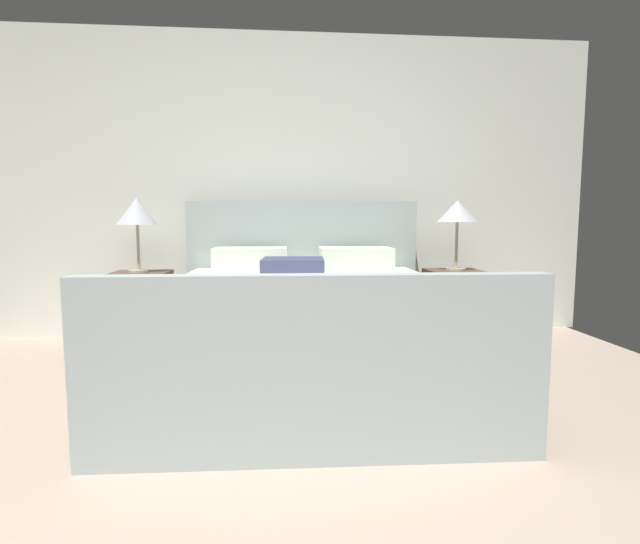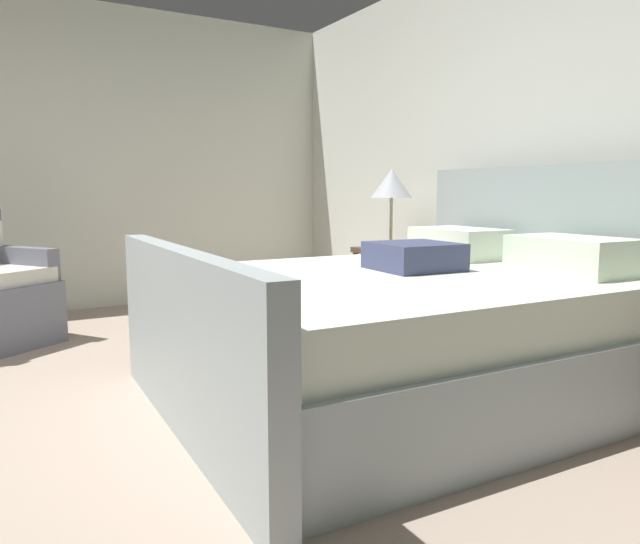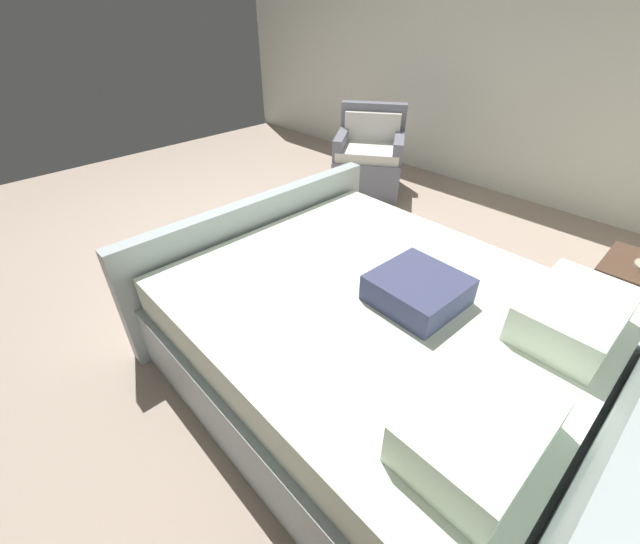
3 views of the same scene
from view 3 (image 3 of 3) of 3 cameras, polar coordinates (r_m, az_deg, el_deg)
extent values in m
cube|color=tan|center=(3.73, -12.07, 3.69)|extent=(5.71, 6.25, 0.02)
cube|color=silver|center=(5.37, 15.80, 27.64)|extent=(0.12, 6.37, 2.62)
cube|color=#A2B0B2|center=(2.33, 7.78, -11.29)|extent=(1.86, 2.09, 0.40)
cube|color=#A2B0B2|center=(1.85, 36.64, -18.49)|extent=(1.93, 0.15, 1.17)
cube|color=#A2B0B2|center=(2.84, -8.65, 2.98)|extent=(1.93, 0.15, 0.79)
cube|color=white|center=(2.12, 8.42, -5.47)|extent=(1.78, 2.03, 0.22)
cube|color=white|center=(2.09, 32.36, -5.14)|extent=(0.57, 0.37, 0.18)
cube|color=white|center=(1.49, 21.86, -19.80)|extent=(0.57, 0.37, 0.18)
cube|color=#3E4469|center=(2.00, 13.74, -2.45)|extent=(0.42, 0.42, 0.14)
cube|color=brown|center=(3.13, 36.74, -5.99)|extent=(0.40, 0.40, 0.02)
cylinder|color=brown|center=(3.25, 35.03, -1.61)|extent=(0.04, 0.04, 0.56)
cylinder|color=brown|center=(2.92, 33.15, -4.77)|extent=(0.04, 0.04, 0.56)
cube|color=slate|center=(4.70, 6.82, 13.82)|extent=(1.00, 1.00, 0.42)
cube|color=silver|center=(4.61, 7.04, 16.83)|extent=(0.92, 0.92, 0.10)
cube|color=slate|center=(4.86, 7.58, 20.05)|extent=(0.50, 0.66, 0.48)
cube|color=silver|center=(4.78, 7.46, 19.51)|extent=(0.43, 0.56, 0.36)
cube|color=slate|center=(4.63, 3.09, 17.87)|extent=(0.59, 0.45, 0.22)
cube|color=slate|center=(4.59, 11.13, 17.14)|extent=(0.59, 0.45, 0.22)
camera|label=1|loc=(4.24, -24.37, 20.01)|focal=26.54mm
camera|label=2|loc=(2.99, -59.68, 0.20)|focal=33.17mm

